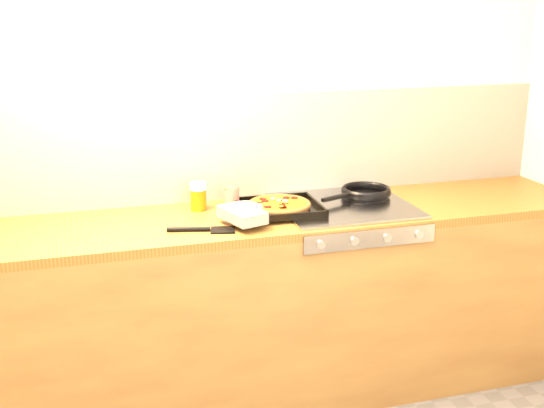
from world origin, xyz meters
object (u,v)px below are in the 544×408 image
object	(u,v)px
pizza_on_tray	(269,208)
tomato_can	(232,197)
frying_pan	(365,193)
juice_glass	(198,196)

from	to	relation	value
pizza_on_tray	tomato_can	size ratio (longest dim) A/B	4.68
pizza_on_tray	frying_pan	distance (m)	0.53
frying_pan	tomato_can	distance (m)	0.65
tomato_can	juice_glass	distance (m)	0.15
tomato_can	frying_pan	bearing A→B (deg)	-4.33
pizza_on_tray	tomato_can	distance (m)	0.21
tomato_can	juice_glass	world-z (taller)	juice_glass
frying_pan	tomato_can	xyz separation A→B (m)	(-0.64, 0.05, 0.01)
pizza_on_tray	tomato_can	bearing A→B (deg)	127.28
pizza_on_tray	tomato_can	xyz separation A→B (m)	(-0.13, 0.17, 0.01)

